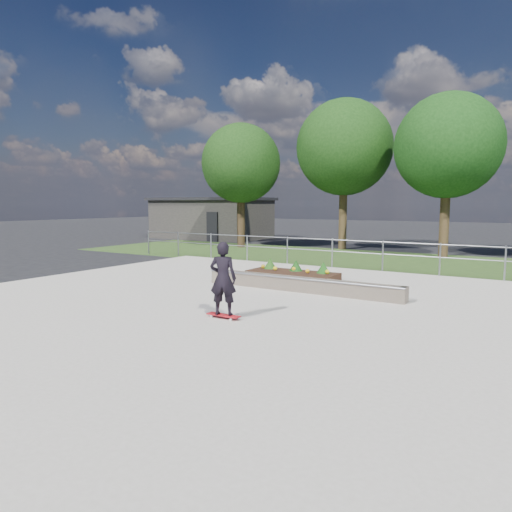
{
  "coord_description": "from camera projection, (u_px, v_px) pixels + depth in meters",
  "views": [
    {
      "loc": [
        6.89,
        -9.23,
        2.55
      ],
      "look_at": [
        0.2,
        1.5,
        1.1
      ],
      "focal_mm": 32.0,
      "sensor_mm": 36.0,
      "label": 1
    }
  ],
  "objects": [
    {
      "name": "grind_ledge",
      "position": [
        300.0,
        284.0,
        13.01
      ],
      "size": [
        6.0,
        0.44,
        0.43
      ],
      "color": "brown",
      "rests_on": "concrete_slab"
    },
    {
      "name": "tree_mid_right",
      "position": [
        448.0,
        146.0,
        21.32
      ],
      "size": [
        4.9,
        4.9,
        7.7
      ],
      "color": "#382716",
      "rests_on": "ground"
    },
    {
      "name": "grass_verge",
      "position": [
        361.0,
        259.0,
        20.96
      ],
      "size": [
        30.0,
        8.0,
        0.02
      ],
      "primitive_type": "cube",
      "color": "#2B441B",
      "rests_on": "ground"
    },
    {
      "name": "building",
      "position": [
        212.0,
        218.0,
        34.05
      ],
      "size": [
        8.4,
        5.4,
        3.0
      ],
      "color": "#2C2A27",
      "rests_on": "ground"
    },
    {
      "name": "tree_mid_left",
      "position": [
        344.0,
        148.0,
        25.01
      ],
      "size": [
        5.25,
        5.25,
        8.25
      ],
      "color": "#362615",
      "rests_on": "ground"
    },
    {
      "name": "tree_far_left",
      "position": [
        241.0,
        164.0,
        26.3
      ],
      "size": [
        4.55,
        4.55,
        7.15
      ],
      "color": "#2F1F12",
      "rests_on": "ground"
    },
    {
      "name": "concrete_slab",
      "position": [
        218.0,
        303.0,
        11.69
      ],
      "size": [
        15.0,
        15.0,
        0.06
      ],
      "primitive_type": "cube",
      "color": "#B0A89C",
      "rests_on": "ground"
    },
    {
      "name": "skateboarder",
      "position": [
        223.0,
        279.0,
        9.86
      ],
      "size": [
        0.8,
        0.57,
        1.68
      ],
      "color": "silver",
      "rests_on": "concrete_slab"
    },
    {
      "name": "fence",
      "position": [
        332.0,
        249.0,
        17.92
      ],
      "size": [
        20.06,
        0.06,
        1.2
      ],
      "color": "gray",
      "rests_on": "ground"
    },
    {
      "name": "ground",
      "position": [
        218.0,
        304.0,
        11.69
      ],
      "size": [
        120.0,
        120.0,
        0.0
      ],
      "primitive_type": "plane",
      "color": "black",
      "rests_on": "ground"
    },
    {
      "name": "planter_bed",
      "position": [
        293.0,
        273.0,
        15.17
      ],
      "size": [
        3.0,
        1.2,
        0.61
      ],
      "color": "black",
      "rests_on": "concrete_slab"
    }
  ]
}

